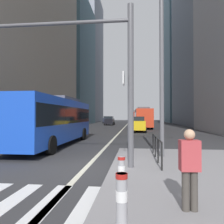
# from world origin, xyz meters

# --- Properties ---
(ground_plane) EXTENTS (160.00, 160.00, 0.00)m
(ground_plane) POSITION_xyz_m (0.00, 20.00, 0.00)
(ground_plane) COLOR #303033
(crosswalk_stripes) EXTENTS (5.85, 3.20, 0.01)m
(crosswalk_stripes) POSITION_xyz_m (-1.00, -4.00, 0.01)
(crosswalk_stripes) COLOR silver
(crosswalk_stripes) RESTS_ON ground
(lane_centre_line) EXTENTS (0.20, 80.00, 0.01)m
(lane_centre_line) POSITION_xyz_m (0.00, 30.00, 0.01)
(lane_centre_line) COLOR beige
(lane_centre_line) RESTS_ON ground
(office_tower_left_mid) EXTENTS (12.95, 17.41, 30.65)m
(office_tower_left_mid) POSITION_xyz_m (-16.00, 44.13, 15.33)
(office_tower_left_mid) COLOR slate
(office_tower_left_mid) RESTS_ON ground
(office_tower_left_far) EXTENTS (10.99, 18.61, 43.83)m
(office_tower_left_far) POSITION_xyz_m (-16.00, 65.92, 21.92)
(office_tower_left_far) COLOR slate
(office_tower_left_far) RESTS_ON ground
(office_tower_right_mid) EXTENTS (10.28, 22.61, 44.21)m
(office_tower_right_mid) POSITION_xyz_m (17.00, 40.36, 22.10)
(office_tower_right_mid) COLOR slate
(office_tower_right_mid) RESTS_ON ground
(office_tower_right_far) EXTENTS (10.03, 23.84, 51.11)m
(office_tower_right_far) POSITION_xyz_m (17.00, 67.60, 25.55)
(office_tower_right_far) COLOR slate
(office_tower_right_far) RESTS_ON ground
(city_bus_blue_oncoming) EXTENTS (2.71, 10.83, 3.40)m
(city_bus_blue_oncoming) POSITION_xyz_m (-3.64, 5.84, 1.84)
(city_bus_blue_oncoming) COLOR blue
(city_bus_blue_oncoming) RESTS_ON ground
(city_bus_red_receding) EXTENTS (2.91, 11.76, 3.40)m
(city_bus_red_receding) POSITION_xyz_m (3.17, 28.64, 1.84)
(city_bus_red_receding) COLOR red
(city_bus_red_receding) RESTS_ON ground
(city_bus_red_distant) EXTENTS (2.80, 11.22, 3.40)m
(city_bus_red_distant) POSITION_xyz_m (2.52, 51.92, 1.84)
(city_bus_red_distant) COLOR red
(city_bus_red_distant) RESTS_ON ground
(car_oncoming_mid) EXTENTS (2.16, 4.12, 1.94)m
(car_oncoming_mid) POSITION_xyz_m (-5.89, 50.47, 0.99)
(car_oncoming_mid) COLOR #232838
(car_oncoming_mid) RESTS_ON ground
(car_receding_near) EXTENTS (2.14, 4.55, 1.94)m
(car_receding_near) POSITION_xyz_m (2.86, 40.96, 0.99)
(car_receding_near) COLOR silver
(car_receding_near) RESTS_ON ground
(car_receding_far) EXTENTS (2.11, 4.43, 1.94)m
(car_receding_far) POSITION_xyz_m (2.27, 19.03, 0.99)
(car_receding_far) COLOR gold
(car_receding_far) RESTS_ON ground
(car_oncoming_far) EXTENTS (2.06, 4.52, 1.94)m
(car_oncoming_far) POSITION_xyz_m (-3.73, 39.04, 0.99)
(car_oncoming_far) COLOR black
(car_oncoming_far) RESTS_ON ground
(traffic_signal_gantry) EXTENTS (7.14, 0.65, 6.00)m
(traffic_signal_gantry) POSITION_xyz_m (-0.69, -0.55, 4.16)
(traffic_signal_gantry) COLOR #515156
(traffic_signal_gantry) RESTS_ON median_island
(street_lamp_post) EXTENTS (5.50, 0.32, 8.00)m
(street_lamp_post) POSITION_xyz_m (3.13, 1.71, 5.28)
(street_lamp_post) COLOR #56565B
(street_lamp_post) RESTS_ON median_island
(bollard_front) EXTENTS (0.20, 0.20, 0.94)m
(bollard_front) POSITION_xyz_m (1.68, -5.00, 0.67)
(bollard_front) COLOR #99999E
(bollard_front) RESTS_ON median_island
(bollard_left) EXTENTS (0.20, 0.20, 0.81)m
(bollard_left) POSITION_xyz_m (1.54, -2.86, 0.60)
(bollard_left) COLOR #99999E
(bollard_left) RESTS_ON median_island
(pedestrian_railing) EXTENTS (0.06, 3.65, 0.98)m
(pedestrian_railing) POSITION_xyz_m (2.80, 0.87, 0.86)
(pedestrian_railing) COLOR black
(pedestrian_railing) RESTS_ON median_island
(pedestrian_waiting) EXTENTS (0.39, 0.26, 1.60)m
(pedestrian_waiting) POSITION_xyz_m (2.96, -4.06, 1.03)
(pedestrian_waiting) COLOR #423D38
(pedestrian_waiting) RESTS_ON median_island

